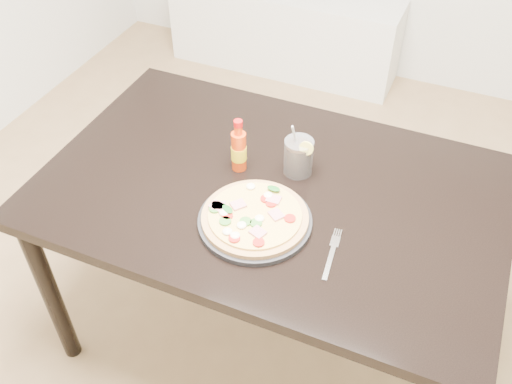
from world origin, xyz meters
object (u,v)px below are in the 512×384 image
at_px(fork, 332,252).
at_px(dining_table, 271,206).
at_px(cola_cup, 298,157).
at_px(plate, 255,221).
at_px(hot_sauce_bottle, 239,150).
at_px(pizza, 254,216).
at_px(media_console, 284,31).

bearing_deg(fork, dining_table, 138.09).
height_order(cola_cup, fork, cola_cup).
bearing_deg(dining_table, plate, -84.89).
bearing_deg(fork, hot_sauce_bottle, 143.51).
bearing_deg(plate, pizza, -146.41).
distance_m(dining_table, fork, 0.32).
distance_m(dining_table, media_console, 2.01).
xyz_separation_m(pizza, hot_sauce_bottle, (-0.14, 0.20, 0.04)).
bearing_deg(pizza, cola_cup, 82.23).
bearing_deg(dining_table, pizza, -85.63).
relative_size(cola_cup, fork, 0.95).
height_order(hot_sauce_bottle, fork, hot_sauce_bottle).
bearing_deg(media_console, plate, -71.49).
xyz_separation_m(plate, fork, (0.24, -0.02, -0.01)).
height_order(dining_table, pizza, pizza).
distance_m(hot_sauce_bottle, fork, 0.44).
bearing_deg(media_console, cola_cup, -68.02).
bearing_deg(media_console, dining_table, -70.39).
relative_size(plate, fork, 1.72).
distance_m(cola_cup, fork, 0.35).
bearing_deg(pizza, dining_table, 94.37).
relative_size(plate, media_console, 0.23).
height_order(dining_table, fork, fork).
height_order(hot_sauce_bottle, media_console, hot_sauce_bottle).
relative_size(hot_sauce_bottle, media_console, 0.13).
relative_size(dining_table, media_console, 1.00).
bearing_deg(fork, pizza, 169.48).
bearing_deg(fork, media_console, 108.21).
height_order(pizza, fork, pizza).
bearing_deg(hot_sauce_bottle, cola_cup, 18.21).
bearing_deg(dining_table, fork, -36.02).
bearing_deg(pizza, fork, -4.62).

